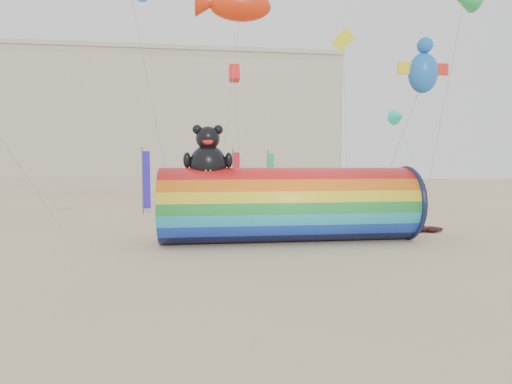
{
  "coord_description": "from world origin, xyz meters",
  "views": [
    {
      "loc": [
        -2.12,
        -19.58,
        3.89
      ],
      "look_at": [
        0.5,
        1.5,
        2.4
      ],
      "focal_mm": 28.0,
      "sensor_mm": 36.0,
      "label": 1
    }
  ],
  "objects": [
    {
      "name": "ground",
      "position": [
        0.0,
        0.0,
        0.0
      ],
      "size": [
        160.0,
        160.0,
        0.0
      ],
      "primitive_type": "plane",
      "color": "#CCB58C",
      "rests_on": "ground"
    },
    {
      "name": "flying_kites",
      "position": [
        2.24,
        7.13,
        13.42
      ],
      "size": [
        26.02,
        14.45,
        9.23
      ],
      "color": "red",
      "rests_on": "ground"
    },
    {
      "name": "festival_banners",
      "position": [
        -0.88,
        14.97,
        2.64
      ],
      "size": [
        11.36,
        5.34,
        5.2
      ],
      "color": "#59595E",
      "rests_on": "ground"
    },
    {
      "name": "windsock_assembly",
      "position": [
        1.97,
        0.08,
        1.95
      ],
      "size": [
        12.76,
        3.89,
        5.88
      ],
      "color": "red",
      "rests_on": "ground"
    },
    {
      "name": "kite_handler",
      "position": [
        10.12,
        2.75,
        0.91
      ],
      "size": [
        0.69,
        0.48,
        1.83
      ],
      "primitive_type": "imported",
      "rotation": [
        0.0,
        0.0,
        3.2
      ],
      "color": "#4C4F53",
      "rests_on": "ground"
    },
    {
      "name": "hotel_building",
      "position": [
        -12.0,
        45.95,
        10.31
      ],
      "size": [
        60.4,
        15.4,
        20.6
      ],
      "color": "#B7AD99",
      "rests_on": "ground"
    },
    {
      "name": "fabric_bundle",
      "position": [
        10.12,
        1.83,
        0.17
      ],
      "size": [
        2.62,
        1.35,
        0.41
      ],
      "color": "#36090A",
      "rests_on": "ground"
    }
  ]
}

